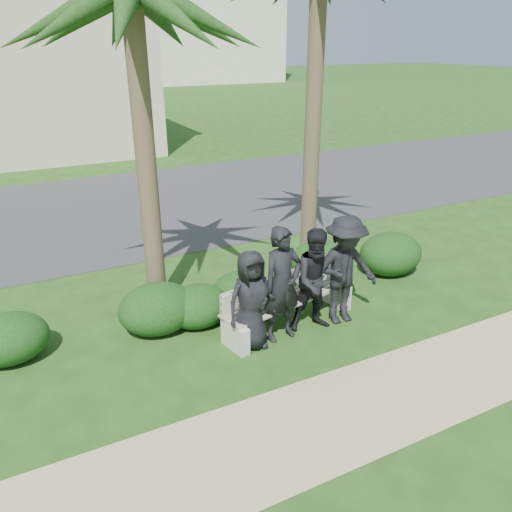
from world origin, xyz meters
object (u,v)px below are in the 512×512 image
object	(u,v)px
man_b	(282,285)
man_c	(318,280)
park_bench	(289,304)
man_a	(251,301)
man_d	(344,270)

from	to	relation	value
man_b	man_c	size ratio (longest dim) A/B	1.08
park_bench	man_a	distance (m)	0.99
park_bench	man_b	bearing A→B (deg)	-147.70
man_b	man_d	bearing A→B (deg)	-6.55
man_b	man_c	xyz separation A→B (m)	(0.64, -0.01, -0.07)
park_bench	man_a	bearing A→B (deg)	-171.61
man_c	park_bench	bearing A→B (deg)	150.71
park_bench	man_a	xyz separation A→B (m)	(-0.85, -0.30, 0.42)
man_a	man_d	bearing A→B (deg)	-3.04
park_bench	man_b	distance (m)	0.69
man_a	man_b	world-z (taller)	man_b
man_c	man_d	bearing A→B (deg)	11.55
park_bench	man_b	xyz separation A→B (m)	(-0.30, -0.28, 0.55)
man_a	park_bench	bearing A→B (deg)	16.24
man_a	man_c	xyz separation A→B (m)	(1.19, 0.01, 0.07)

